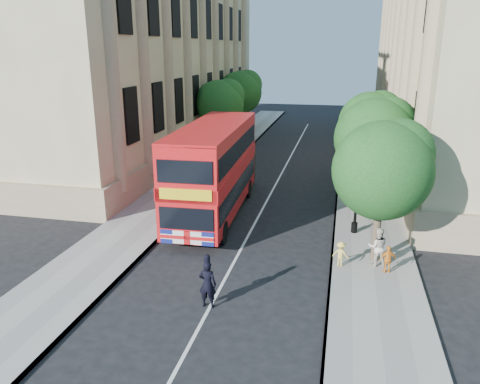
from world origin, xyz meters
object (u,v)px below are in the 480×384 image
Objects in this scene: woman_pedestrian at (378,247)px; box_van at (230,170)px; police_constable at (208,284)px; lamp_post at (358,185)px; double_decker_bus at (214,168)px.

box_van is at bearing -51.99° from woman_pedestrian.
woman_pedestrian is at bearing -41.45° from box_van.
woman_pedestrian is at bearing -142.04° from police_constable.
lamp_post is 2.97× the size of police_constable.
woman_pedestrian is (5.94, 4.42, 0.07)m from police_constable.
double_decker_bus is (-7.36, 1.18, 0.15)m from lamp_post.
woman_pedestrian is at bearing -31.88° from double_decker_bus.
double_decker_bus is 6.42× the size of woman_pedestrian.
woman_pedestrian is at bearing -76.24° from lamp_post.
double_decker_bus is at bearing -34.34° from woman_pedestrian.
box_van is 12.53m from woman_pedestrian.
double_decker_bus is at bearing -74.61° from police_constable.
double_decker_bus is 4.71m from box_van.
police_constable is at bearing -73.55° from box_van.
lamp_post reaches higher than box_van.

